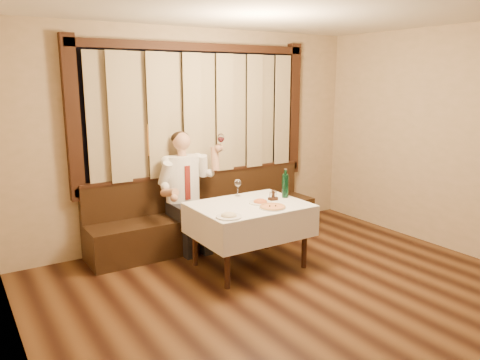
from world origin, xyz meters
TOP-DOWN VIEW (x-y plane):
  - room at (-0.00, 0.97)m, footprint 5.01×6.01m
  - banquette at (0.00, 2.72)m, footprint 3.20×0.61m
  - dining_table at (0.00, 1.70)m, footprint 1.27×0.97m
  - pizza at (0.12, 1.42)m, footprint 0.30×0.30m
  - pasta_red at (0.12, 1.66)m, footprint 0.26×0.26m
  - pasta_cream at (-0.47, 1.38)m, footprint 0.27×0.27m
  - green_bottle at (0.53, 1.72)m, footprint 0.08×0.08m
  - table_wine_glass at (0.08, 2.08)m, footprint 0.08×0.08m
  - cruet_caddy at (0.33, 1.69)m, footprint 0.12×0.07m
  - seated_man at (-0.34, 2.63)m, footprint 0.85×0.64m

SIDE VIEW (x-z plane):
  - banquette at x=0.00m, z-range -0.16..0.78m
  - dining_table at x=0.00m, z-range 0.27..1.03m
  - pizza at x=0.12m, z-range 0.75..0.79m
  - pasta_red at x=0.12m, z-range 0.75..0.84m
  - pasta_cream at x=-0.47m, z-range 0.75..0.84m
  - cruet_caddy at x=0.33m, z-range 0.74..0.86m
  - seated_man at x=-0.34m, z-range 0.11..1.62m
  - green_bottle at x=0.53m, z-range 0.73..1.08m
  - table_wine_glass at x=0.08m, z-range 0.80..1.02m
  - room at x=0.00m, z-range 0.09..2.91m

